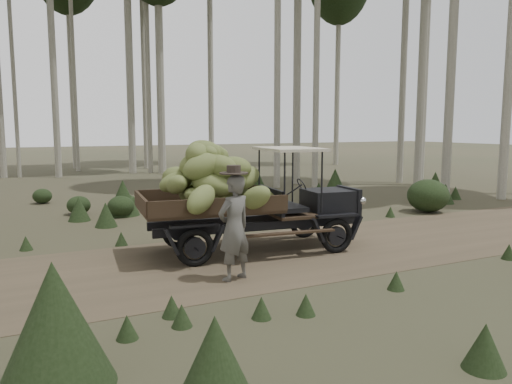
{
  "coord_description": "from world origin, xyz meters",
  "views": [
    {
      "loc": [
        -4.6,
        -8.47,
        2.51
      ],
      "look_at": [
        -0.22,
        0.48,
        1.21
      ],
      "focal_mm": 35.0,
      "sensor_mm": 36.0,
      "label": 1
    }
  ],
  "objects": [
    {
      "name": "ground",
      "position": [
        0.0,
        0.0,
        0.0
      ],
      "size": [
        120.0,
        120.0,
        0.0
      ],
      "primitive_type": "plane",
      "color": "#473D2B",
      "rests_on": "ground"
    },
    {
      "name": "dirt_track",
      "position": [
        0.0,
        0.0,
        0.0
      ],
      "size": [
        70.0,
        4.0,
        0.01
      ],
      "primitive_type": "cube",
      "color": "brown",
      "rests_on": "ground"
    },
    {
      "name": "banana_truck",
      "position": [
        -0.79,
        0.47,
        1.36
      ],
      "size": [
        4.71,
        2.38,
        2.34
      ],
      "rotation": [
        0.0,
        0.0,
        -0.11
      ],
      "color": "black",
      "rests_on": "ground"
    },
    {
      "name": "farmer",
      "position": [
        -1.41,
        -1.14,
        0.9
      ],
      "size": [
        0.74,
        0.6,
        1.9
      ],
      "rotation": [
        0.0,
        0.0,
        3.46
      ],
      "color": "#56534E",
      "rests_on": "ground"
    },
    {
      "name": "undergrowth",
      "position": [
        -0.49,
        0.74,
        0.5
      ],
      "size": [
        23.36,
        21.54,
        1.3
      ],
      "color": "#233319",
      "rests_on": "ground"
    }
  ]
}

